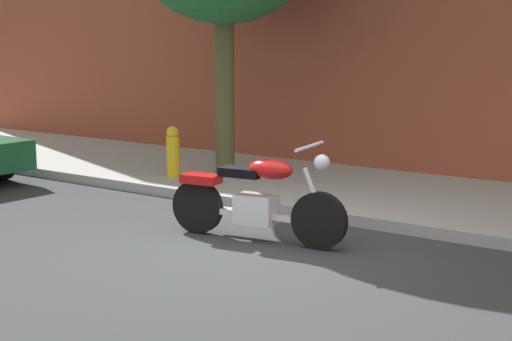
# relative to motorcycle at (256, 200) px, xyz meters

# --- Properties ---
(ground_plane) EXTENTS (60.00, 60.00, 0.00)m
(ground_plane) POSITION_rel_motorcycle_xyz_m (0.31, -0.46, -0.46)
(ground_plane) COLOR #303335
(sidewalk) EXTENTS (21.97, 3.14, 0.14)m
(sidewalk) POSITION_rel_motorcycle_xyz_m (0.31, 2.72, -0.39)
(sidewalk) COLOR #989898
(sidewalk) RESTS_ON ground
(motorcycle) EXTENTS (2.11, 0.70, 1.11)m
(motorcycle) POSITION_rel_motorcycle_xyz_m (0.00, 0.00, 0.00)
(motorcycle) COLOR black
(motorcycle) RESTS_ON ground
(fire_hydrant) EXTENTS (0.20, 0.20, 0.91)m
(fire_hydrant) POSITION_rel_motorcycle_xyz_m (-2.81, 1.87, -0.01)
(fire_hydrant) COLOR gold
(fire_hydrant) RESTS_ON ground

